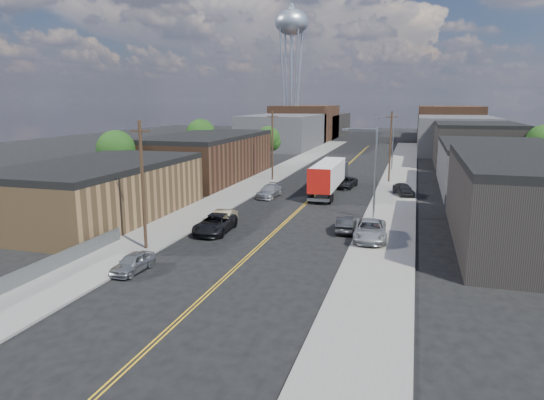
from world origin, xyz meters
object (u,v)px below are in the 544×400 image
Objects in this scene: water_tower at (291,27)px; car_left_a at (133,263)px; car_left_c at (215,224)px; car_left_b at (223,219)px; car_right_lot_a at (370,230)px; semi_truck at (330,175)px; car_right_oncoming at (345,224)px; car_ahead_truck at (345,182)px; car_left_d at (270,191)px; car_right_lot_c at (403,189)px.

water_tower is 9.63× the size of car_left_a.
car_left_b is at bearing 87.02° from car_left_c.
car_right_lot_a reaches higher than car_left_c.
semi_truck is at bearing -71.98° from water_tower.
water_tower is at bearing -77.95° from car_right_oncoming.
car_left_c reaches higher than car_ahead_truck.
car_right_lot_a is (13.36, 1.15, 0.15)m from car_left_c.
car_right_lot_a is at bearing 41.58° from car_left_a.
semi_truck is at bearing 103.83° from car_right_lot_a.
semi_truck reaches higher than car_right_lot_a.
water_tower reaches higher than semi_truck.
water_tower reaches higher than car_right_lot_a.
car_right_oncoming is (4.47, -17.99, -1.59)m from semi_truck.
water_tower is 7.89× the size of car_left_b.
car_left_a is at bearing -81.53° from water_tower.
car_right_lot_a is at bearing 129.25° from car_right_oncoming.
water_tower reaches higher than car_left_d.
water_tower is at bearing 95.46° from car_left_b.
car_left_b is at bearing -79.53° from water_tower.
semi_truck is (23.50, -72.24, -28.35)m from water_tower.
car_left_a is 0.82× the size of car_left_b.
car_left_d is at bearing 178.71° from car_right_lot_c.
car_left_c is 13.41m from car_right_lot_a.
car_left_c is at bearing -95.01° from car_left_b.
car_left_c is 1.33× the size of car_right_lot_c.
water_tower is 78.34m from car_ahead_truck.
semi_truck is 2.68× the size of car_left_c.
semi_truck is 18.60m from car_right_oncoming.
car_left_a is 0.67× the size of car_left_c.
car_left_c is at bearing -86.79° from car_left_d.
car_right_lot_a is at bearing 1.93° from car_left_c.
semi_truck is 3.57× the size of car_right_lot_c.
car_left_c is (-6.50, -21.57, -1.50)m from semi_truck.
car_left_b is 0.81× the size of car_left_c.
car_right_oncoming reaches higher than car_ahead_truck.
car_left_a is at bearing -96.53° from car_ahead_truck.
car_left_b is 0.92× the size of car_left_d.
car_left_c is 26.98m from car_ahead_truck.
car_left_c reaches higher than car_right_oncoming.
car_left_a is 0.89× the size of car_right_lot_c.
car_left_c is 1.34× the size of car_right_oncoming.
car_right_lot_c reaches higher than car_left_d.
car_right_lot_c is (2.12, 20.71, -0.06)m from car_right_lot_a.
car_right_lot_c reaches higher than car_left_a.
car_ahead_truck reaches higher than car_left_a.
car_left_c reaches higher than car_left_d.
car_left_d is 17.10m from car_right_oncoming.
car_ahead_truck is at bearing 52.47° from car_left_d.
water_tower reaches higher than car_left_a.
car_right_lot_a is 1.13× the size of car_ahead_truck.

